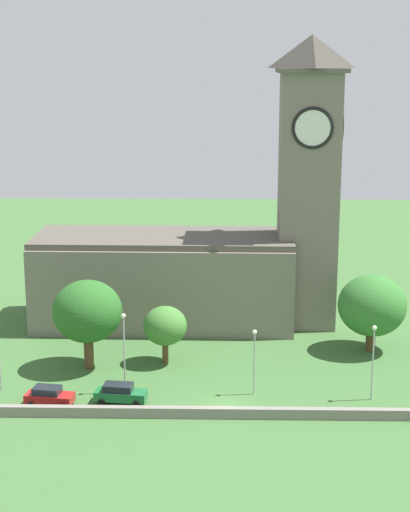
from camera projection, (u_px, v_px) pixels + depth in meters
name	position (u px, v px, depth m)	size (l,w,h in m)	color
ground_plane	(223.00, 351.00, 89.82)	(200.00, 200.00, 0.00)	#3D6633
church	(203.00, 253.00, 97.92)	(36.29, 12.82, 33.85)	slate
quay_barrier	(223.00, 413.00, 73.12)	(47.90, 0.70, 0.97)	gray
car_red	(49.00, 396.00, 75.66)	(4.62, 2.65, 1.81)	red
car_green	(120.00, 393.00, 76.23)	(4.95, 2.53, 1.85)	#1E6B38
streetlamp_west_mid	(124.00, 341.00, 77.55)	(0.44, 0.44, 7.94)	#9EA0A5
streetlamp_central	(254.00, 351.00, 77.41)	(0.44, 0.44, 6.45)	#9EA0A5
streetlamp_east_mid	(373.00, 351.00, 76.00)	(0.44, 0.44, 7.31)	#9EA0A5
tree_churchyard	(372.00, 306.00, 88.98)	(7.42, 7.42, 8.49)	brown
tree_riverside_east	(87.00, 312.00, 83.69)	(7.12, 7.12, 9.32)	brown
tree_riverside_west	(165.00, 326.00, 85.44)	(4.57, 4.57, 6.18)	brown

